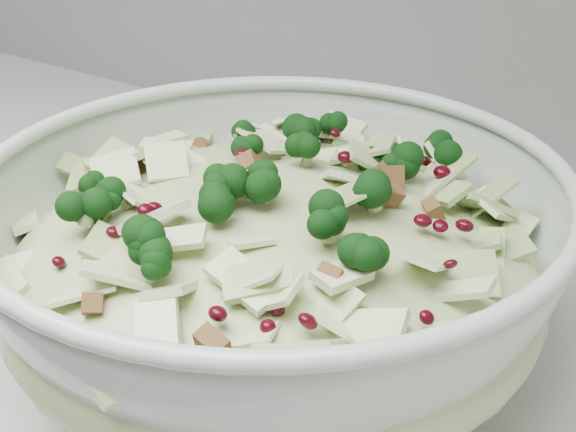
# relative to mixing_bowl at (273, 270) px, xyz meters

# --- Properties ---
(mixing_bowl) EXTENTS (0.35, 0.35, 0.14)m
(mixing_bowl) POSITION_rel_mixing_bowl_xyz_m (0.00, 0.00, 0.00)
(mixing_bowl) COLOR #A6B7A9
(mixing_bowl) RESTS_ON counter
(salad) EXTENTS (0.40, 0.40, 0.14)m
(salad) POSITION_rel_mixing_bowl_xyz_m (0.00, 0.00, 0.02)
(salad) COLOR #A2AF78
(salad) RESTS_ON mixing_bowl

